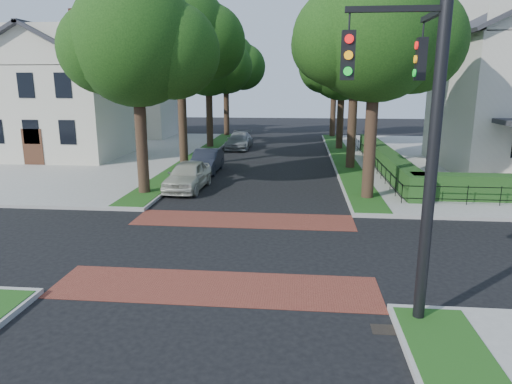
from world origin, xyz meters
TOP-DOWN VIEW (x-y plane):
  - ground at (0.00, 0.00)m, footprint 120.00×120.00m
  - sidewalk_nw at (-19.50, 19.00)m, footprint 30.00×30.00m
  - crosswalk_far at (0.00, 3.20)m, footprint 9.00×2.20m
  - crosswalk_near at (0.00, -3.20)m, footprint 9.00×2.20m
  - storm_drain at (4.30, -5.00)m, footprint 0.65×0.45m
  - grass_strip_ne at (5.40, 19.10)m, footprint 1.60×29.80m
  - grass_strip_nw at (-5.40, 19.10)m, footprint 1.60×29.80m
  - tree_right_near at (5.60, 7.24)m, footprint 7.75×6.67m
  - tree_right_mid at (5.61, 15.25)m, footprint 8.25×7.09m
  - tree_right_far at (5.60, 24.22)m, footprint 7.25×6.23m
  - tree_right_back at (5.60, 33.23)m, footprint 7.50×6.45m
  - tree_left_near at (-5.40, 7.23)m, footprint 7.50×6.45m
  - tree_left_mid at (-5.39, 15.24)m, footprint 8.00×6.88m
  - tree_left_far at (-5.40, 24.22)m, footprint 7.00×6.02m
  - tree_left_back at (-5.40, 33.24)m, footprint 7.75×6.66m
  - hedge_main_road at (7.70, 15.00)m, footprint 1.00×18.00m
  - fence_main_road at (6.90, 15.00)m, footprint 0.06×18.00m
  - house_left_near at (-15.49, 17.99)m, footprint 10.00×9.00m
  - house_left_far at (-15.49, 31.99)m, footprint 10.00×9.00m
  - traffic_signal at (4.89, -4.41)m, footprint 2.17×2.00m
  - parked_car_front at (-3.60, 8.39)m, footprint 1.97×4.54m
  - parked_car_middle at (-3.60, 13.30)m, footprint 1.52×4.35m
  - parked_car_rear at (-2.97, 23.99)m, footprint 2.00×4.81m

SIDE VIEW (x-z plane):
  - ground at x=0.00m, z-range 0.00..0.00m
  - crosswalk_far at x=0.00m, z-range 0.00..0.01m
  - crosswalk_near at x=0.00m, z-range 0.00..0.01m
  - storm_drain at x=4.30m, z-range 0.00..0.01m
  - sidewalk_nw at x=-19.50m, z-range 0.00..0.15m
  - grass_strip_ne at x=5.40m, z-range 0.15..0.17m
  - grass_strip_nw at x=-5.40m, z-range 0.15..0.17m
  - fence_main_road at x=6.90m, z-range 0.15..1.05m
  - parked_car_rear at x=-2.97m, z-range 0.00..1.39m
  - parked_car_middle at x=-3.60m, z-range 0.00..1.43m
  - hedge_main_road at x=7.70m, z-range 0.15..1.35m
  - parked_car_front at x=-3.60m, z-range 0.00..1.53m
  - traffic_signal at x=4.89m, z-range 0.71..8.71m
  - house_left_near at x=-15.49m, z-range -0.03..10.11m
  - house_left_far at x=-15.49m, z-range -0.03..10.11m
  - tree_right_far at x=5.60m, z-range 2.04..11.78m
  - tree_left_far at x=-5.40m, z-range 2.19..12.05m
  - tree_right_back at x=5.60m, z-range 2.17..12.37m
  - tree_left_near at x=-5.40m, z-range 2.17..12.37m
  - tree_left_back at x=-5.40m, z-range 2.19..12.63m
  - tree_right_near at x=5.60m, z-range 2.30..12.96m
  - tree_right_mid at x=5.61m, z-range 2.38..13.60m
  - tree_left_mid at x=-5.39m, z-range 2.60..14.08m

